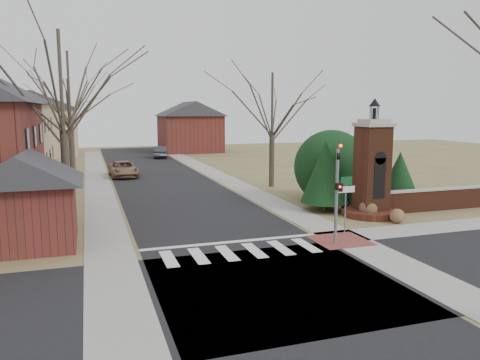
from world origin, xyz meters
name	(u,v)px	position (x,y,z in m)	size (l,w,h in m)	color
ground	(247,258)	(0.00, 0.00, 0.00)	(120.00, 120.00, 0.00)	brown
main_street	(162,180)	(0.00, 22.00, 0.01)	(8.00, 70.00, 0.01)	black
cross_street	(276,284)	(0.00, -3.00, 0.01)	(120.00, 8.00, 0.01)	black
crosswalk_zone	(241,252)	(0.00, 0.80, 0.01)	(8.00, 2.20, 0.02)	silver
stop_bar	(230,242)	(0.00, 2.30, 0.01)	(8.00, 0.35, 0.02)	silver
sidewalk_right_main	(221,177)	(5.20, 22.00, 0.01)	(2.00, 60.00, 0.02)	gray
sidewalk_left	(98,183)	(-5.20, 22.00, 0.01)	(2.00, 60.00, 0.02)	gray
curb_apron	(340,240)	(4.80, 1.00, 0.01)	(2.40, 2.40, 0.02)	brown
traffic_signal_pole	(337,186)	(4.30, 0.57, 2.59)	(0.28, 0.41, 4.50)	slate
sign_post	(346,194)	(5.59, 1.99, 1.95)	(0.90, 0.07, 2.75)	slate
brick_gate_monument	(372,177)	(9.00, 4.99, 2.17)	(3.20, 3.20, 6.47)	#582B19
brick_garden_wall	(437,199)	(13.50, 5.00, 0.66)	(7.50, 0.50, 1.30)	#582B19
garage_left	(24,195)	(-8.52, 4.49, 2.24)	(4.80, 4.80, 4.29)	maroon
house_distant_left	(35,122)	(-12.01, 48.00, 4.25)	(10.80, 8.80, 8.53)	tan
house_distant_right	(190,126)	(7.99, 47.99, 3.65)	(8.80, 8.80, 7.30)	maroon
evergreen_near	(325,172)	(7.20, 7.00, 2.30)	(2.80, 2.80, 4.10)	#473D33
evergreen_mid	(363,162)	(10.50, 8.20, 2.60)	(3.40, 3.40, 4.70)	#473D33
evergreen_far	(400,174)	(12.50, 7.20, 1.90)	(2.40, 2.40, 3.30)	#473D33
evergreen_mass	(331,164)	(9.00, 9.50, 2.40)	(4.80, 4.80, 4.80)	black
bare_tree_0	(60,73)	(-7.00, 9.00, 7.70)	(8.05, 8.05, 11.15)	#473D33
bare_tree_1	(68,81)	(-7.00, 22.00, 8.03)	(8.40, 8.40, 11.64)	#473D33
bare_tree_2	(68,98)	(-7.50, 35.00, 7.03)	(7.35, 7.35, 10.19)	#473D33
bare_tree_3	(272,98)	(7.50, 16.00, 6.69)	(7.00, 7.00, 9.70)	#473D33
pickup_truck	(123,169)	(-2.92, 25.06, 0.68)	(2.26, 4.90, 1.36)	#8C684C
distant_car	(160,152)	(2.66, 40.67, 0.71)	(1.51, 4.32, 1.42)	#37383F
dry_shrub_left	(368,209)	(8.60, 4.60, 0.50)	(1.00, 1.00, 1.00)	brown
dry_shrub_right	(397,216)	(9.30, 3.00, 0.38)	(0.76, 0.76, 0.76)	brown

